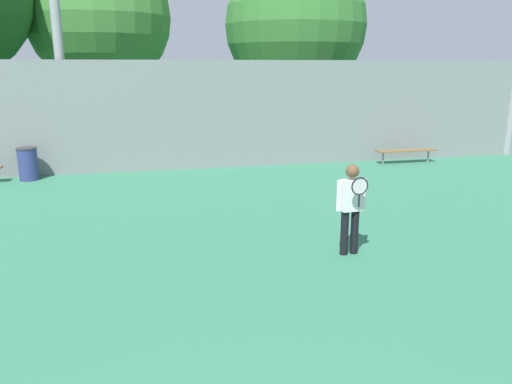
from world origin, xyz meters
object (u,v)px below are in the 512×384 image
tennis_player (351,204)px  bench_courtside_far (406,151)px  tree_green_broad (99,17)px  trash_bin (28,164)px  tree_green_tall (295,26)px

tennis_player → bench_courtside_far: 9.23m
tree_green_broad → trash_bin: bearing=-103.3°
trash_bin → bench_courtside_far: bearing=-0.7°
tree_green_tall → tree_green_broad: tree_green_broad is taller
trash_bin → tree_green_broad: size_ratio=0.12×
tennis_player → trash_bin: tennis_player is taller
trash_bin → tree_green_tall: size_ratio=0.12×
trash_bin → tree_green_broad: bearing=76.7°
tennis_player → tree_green_broad: 16.69m
tennis_player → tree_green_broad: (-4.97, 15.34, 4.30)m
tennis_player → trash_bin: (-6.78, 7.65, -0.45)m
bench_courtside_far → tree_green_tall: tree_green_tall is taller
tennis_player → tree_green_tall: 15.30m
tennis_player → tree_green_broad: tree_green_broad is taller
tree_green_tall → tree_green_broad: (-8.38, 0.98, 0.26)m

